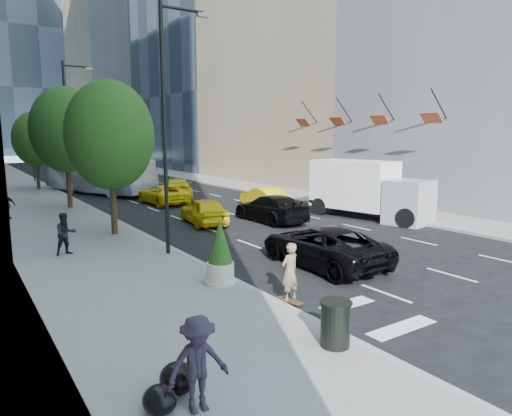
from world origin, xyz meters
TOP-DOWN VIEW (x-y plane):
  - ground at (0.00, 0.00)m, footprint 160.00×160.00m
  - sidewalk_left at (-9.00, 30.00)m, footprint 6.00×120.00m
  - sidewalk_right at (10.00, 30.00)m, footprint 4.00×120.00m
  - tower_right_far at (22.00, 98.00)m, footprint 20.00×24.00m
  - lamp_near at (-6.32, 4.00)m, footprint 2.13×0.22m
  - lamp_far at (-6.32, 22.00)m, footprint 2.13×0.22m
  - tree_near at (-7.20, 9.00)m, footprint 4.20×4.20m
  - tree_mid at (-7.20, 19.00)m, footprint 4.50×4.50m
  - tree_far at (-7.20, 32.00)m, footprint 3.90×3.90m
  - traffic_signal at (-6.40, 40.00)m, footprint 2.48×0.53m
  - facade_flags at (10.64, 10.00)m, footprint 1.85×13.30m
  - skateboarder at (-5.60, -3.00)m, footprint 0.70×0.52m
  - black_sedan_lincoln at (-2.00, -0.48)m, footprint 2.64×5.64m
  - black_sedan_mercedes at (1.57, 8.00)m, footprint 2.21×5.41m
  - taxi_a at (-2.00, 9.51)m, footprint 2.45×4.65m
  - taxi_b at (4.20, 12.53)m, footprint 1.77×4.41m
  - taxi_c at (-0.97, 18.00)m, footprint 2.44×5.11m
  - taxi_d at (1.20, 20.50)m, footprint 3.75×5.78m
  - city_bus at (-3.20, 26.67)m, footprint 6.85×12.04m
  - box_truck at (7.13, 5.73)m, footprint 3.99×7.56m
  - pedestrian_a at (-10.03, 6.12)m, footprint 0.94×0.79m
  - pedestrian_b at (-11.20, 16.41)m, footprint 1.06×0.85m
  - pedestrian_c at (-10.37, -6.52)m, footprint 1.17×0.72m
  - trash_can at (-6.60, -6.00)m, footprint 0.69×0.69m
  - planter_shrub at (-6.60, -0.60)m, footprint 0.90×0.90m
  - garbage_bags at (-10.65, -5.96)m, footprint 1.19×1.15m

SIDE VIEW (x-z plane):
  - ground at x=0.00m, z-range 0.00..0.00m
  - sidewalk_left at x=-9.00m, z-range 0.00..0.15m
  - sidewalk_right at x=10.00m, z-range 0.00..0.15m
  - garbage_bags at x=-10.65m, z-range 0.14..0.72m
  - trash_can at x=-6.60m, z-range 0.15..1.18m
  - taxi_c at x=-0.97m, z-range 0.00..1.41m
  - taxi_b at x=4.20m, z-range 0.00..1.43m
  - taxi_a at x=-2.00m, z-range 0.00..1.51m
  - taxi_d at x=1.20m, z-range 0.00..1.56m
  - black_sedan_lincoln at x=-2.00m, z-range 0.00..1.56m
  - black_sedan_mercedes at x=1.57m, z-range 0.00..1.57m
  - skateboarder at x=-5.60m, z-range 0.00..1.75m
  - pedestrian_b at x=-11.20m, z-range 0.15..1.83m
  - pedestrian_a at x=-10.03m, z-range 0.15..1.88m
  - pedestrian_c at x=-10.37m, z-range 0.15..1.91m
  - planter_shrub at x=-6.60m, z-range 0.10..2.25m
  - city_bus at x=-3.20m, z-range 0.00..3.30m
  - box_truck at x=7.13m, z-range 0.03..3.47m
  - traffic_signal at x=-6.40m, z-range 1.63..6.83m
  - tree_far at x=-7.20m, z-range 1.16..8.09m
  - tree_near at x=-7.20m, z-range 1.24..8.70m
  - tree_mid at x=-7.20m, z-range 1.32..9.31m
  - lamp_near at x=-6.32m, z-range 0.81..10.81m
  - lamp_far at x=-6.32m, z-range 0.81..10.81m
  - facade_flags at x=10.64m, z-range 5.16..7.21m
  - tower_right_far at x=22.00m, z-range 0.00..50.00m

